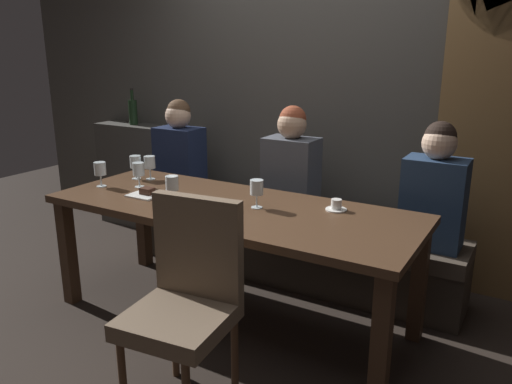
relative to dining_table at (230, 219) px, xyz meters
name	(u,v)px	position (x,y,z in m)	size (l,w,h in m)	color
ground	(232,318)	(0.00, 0.00, -0.65)	(9.00, 9.00, 0.00)	black
back_wall_tiled	(319,65)	(0.00, 1.22, 0.85)	(6.00, 0.12, 3.00)	#4C4944
back_counter	(152,177)	(-1.55, 1.04, -0.18)	(1.10, 0.28, 0.95)	#413E3A
dining_table	(230,219)	(0.00, 0.00, 0.00)	(2.20, 0.84, 0.74)	#412B1C
banquette_bench	(284,247)	(0.00, 0.70, -0.42)	(2.50, 0.44, 0.45)	#312A23
chair_near_side	(187,292)	(0.24, -0.72, -0.09)	(0.48, 0.48, 0.98)	#4C3321
diner_redhead	(180,152)	(-0.96, 0.73, 0.17)	(0.36, 0.24, 0.79)	#192342
diner_bearded	(291,167)	(0.04, 0.71, 0.18)	(0.36, 0.24, 0.80)	#4C515B
diner_far_end	(435,189)	(1.00, 0.69, 0.16)	(0.36, 0.24, 0.77)	navy
wine_bottle_dark_red	(133,111)	(-1.72, 1.03, 0.42)	(0.08, 0.08, 0.33)	black
wine_glass_near_right	(257,188)	(0.16, 0.03, 0.20)	(0.08, 0.08, 0.16)	silver
wine_glass_far_left	(100,170)	(-0.95, -0.09, 0.20)	(0.08, 0.08, 0.16)	silver
wine_glass_near_left	(150,163)	(-0.80, 0.21, 0.20)	(0.08, 0.08, 0.16)	silver
wine_glass_center_front	(172,184)	(-0.31, -0.14, 0.20)	(0.08, 0.08, 0.16)	silver
wine_glass_end_left	(139,170)	(-0.73, 0.02, 0.20)	(0.08, 0.08, 0.16)	silver
wine_glass_far_right	(135,163)	(-0.90, 0.18, 0.20)	(0.08, 0.08, 0.16)	silver
espresso_cup	(336,206)	(0.57, 0.22, 0.11)	(0.12, 0.12, 0.06)	white
dessert_plate	(147,193)	(-0.55, -0.10, 0.10)	(0.19, 0.19, 0.05)	white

